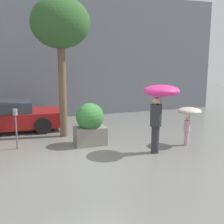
{
  "coord_description": "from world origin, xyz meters",
  "views": [
    {
      "loc": [
        -1.93,
        -7.43,
        2.89
      ],
      "look_at": [
        1.3,
        1.6,
        1.05
      ],
      "focal_mm": 45.0,
      "sensor_mm": 36.0,
      "label": 1
    }
  ],
  "objects_px": {
    "person_adult": "(160,99)",
    "person_child": "(189,114)",
    "planter_box": "(90,123)",
    "street_tree": "(60,25)",
    "parked_car_near": "(7,117)",
    "parking_meter": "(16,121)"
  },
  "relations": [
    {
      "from": "person_child",
      "to": "parked_car_near",
      "type": "distance_m",
      "value": 7.04
    },
    {
      "from": "person_child",
      "to": "parked_car_near",
      "type": "relative_size",
      "value": 0.3
    },
    {
      "from": "planter_box",
      "to": "parked_car_near",
      "type": "xyz_separation_m",
      "value": [
        -2.67,
        2.86,
        -0.17
      ]
    },
    {
      "from": "person_adult",
      "to": "parked_car_near",
      "type": "distance_m",
      "value": 6.32
    },
    {
      "from": "planter_box",
      "to": "street_tree",
      "type": "bearing_deg",
      "value": 115.56
    },
    {
      "from": "planter_box",
      "to": "parked_car_near",
      "type": "distance_m",
      "value": 3.92
    },
    {
      "from": "person_child",
      "to": "street_tree",
      "type": "xyz_separation_m",
      "value": [
        -3.77,
        2.49,
        2.97
      ]
    },
    {
      "from": "person_adult",
      "to": "person_child",
      "type": "xyz_separation_m",
      "value": [
        1.32,
        0.35,
        -0.61
      ]
    },
    {
      "from": "planter_box",
      "to": "person_child",
      "type": "distance_m",
      "value": 3.33
    },
    {
      "from": "parking_meter",
      "to": "parked_car_near",
      "type": "bearing_deg",
      "value": 97.1
    },
    {
      "from": "street_tree",
      "to": "parking_meter",
      "type": "bearing_deg",
      "value": -148.69
    },
    {
      "from": "street_tree",
      "to": "person_adult",
      "type": "bearing_deg",
      "value": -49.28
    },
    {
      "from": "person_child",
      "to": "parking_meter",
      "type": "relative_size",
      "value": 0.97
    },
    {
      "from": "planter_box",
      "to": "street_tree",
      "type": "distance_m",
      "value": 3.63
    },
    {
      "from": "planter_box",
      "to": "person_child",
      "type": "height_order",
      "value": "planter_box"
    },
    {
      "from": "person_adult",
      "to": "person_child",
      "type": "distance_m",
      "value": 1.5
    },
    {
      "from": "person_adult",
      "to": "street_tree",
      "type": "xyz_separation_m",
      "value": [
        -2.45,
        2.84,
        2.36
      ]
    },
    {
      "from": "person_adult",
      "to": "person_child",
      "type": "height_order",
      "value": "person_adult"
    },
    {
      "from": "planter_box",
      "to": "person_adult",
      "type": "xyz_separation_m",
      "value": [
        1.79,
        -1.48,
        0.94
      ]
    },
    {
      "from": "person_adult",
      "to": "person_child",
      "type": "relative_size",
      "value": 1.64
    },
    {
      "from": "parked_car_near",
      "to": "street_tree",
      "type": "distance_m",
      "value": 4.28
    },
    {
      "from": "person_adult",
      "to": "parking_meter",
      "type": "distance_m",
      "value": 4.58
    }
  ]
}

